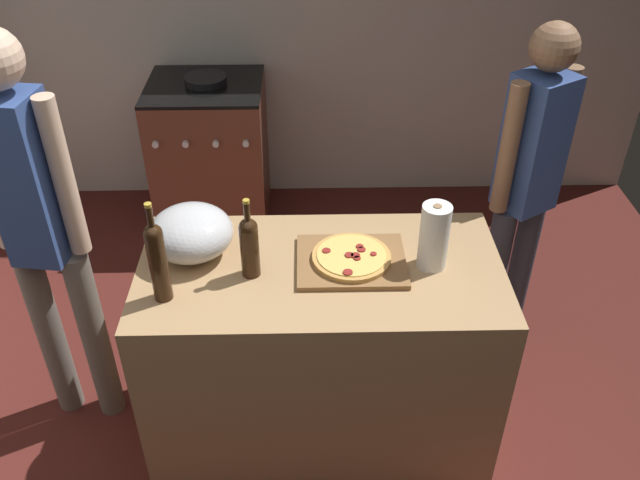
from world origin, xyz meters
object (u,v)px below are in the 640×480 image
(mixing_bowl, at_px, (191,233))
(paper_towel_roll, at_px, (434,237))
(wine_bottle_dark, at_px, (249,244))
(person_in_stripes, at_px, (39,223))
(pizza, at_px, (351,257))
(wine_bottle_amber, at_px, (157,259))
(person_in_red, at_px, (527,180))
(stove, at_px, (211,155))

(mixing_bowl, height_order, paper_towel_roll, paper_towel_roll)
(wine_bottle_dark, relative_size, person_in_stripes, 0.18)
(pizza, xyz_separation_m, wine_bottle_amber, (-0.66, -0.18, 0.14))
(wine_bottle_amber, bearing_deg, person_in_red, 26.16)
(person_in_stripes, bearing_deg, pizza, -6.41)
(pizza, height_order, paper_towel_roll, paper_towel_roll)
(paper_towel_roll, relative_size, person_in_red, 0.16)
(stove, xyz_separation_m, person_in_red, (1.54, -1.13, 0.47))
(stove, bearing_deg, wine_bottle_dark, -77.63)
(mixing_bowl, height_order, wine_bottle_amber, wine_bottle_amber)
(paper_towel_roll, bearing_deg, stove, 121.54)
(pizza, distance_m, stove, 1.89)
(person_in_red, bearing_deg, stove, 143.67)
(mixing_bowl, xyz_separation_m, wine_bottle_dark, (0.23, -0.13, 0.04))
(wine_bottle_dark, distance_m, wine_bottle_amber, 0.32)
(mixing_bowl, xyz_separation_m, stove, (-0.15, 1.59, -0.54))
(wine_bottle_amber, bearing_deg, paper_towel_roll, 9.59)
(stove, xyz_separation_m, person_in_stripes, (-0.42, -1.54, 0.55))
(wine_bottle_dark, distance_m, stove, 1.85)
(pizza, bearing_deg, mixing_bowl, 172.62)
(stove, bearing_deg, person_in_stripes, -105.17)
(mixing_bowl, height_order, person_in_stripes, person_in_stripes)
(pizza, xyz_separation_m, mixing_bowl, (-0.59, 0.08, 0.06))
(mixing_bowl, bearing_deg, person_in_stripes, 174.61)
(stove, bearing_deg, person_in_red, -36.33)
(wine_bottle_amber, xyz_separation_m, person_in_red, (1.46, 0.72, -0.14))
(pizza, bearing_deg, person_in_stripes, 173.59)
(stove, bearing_deg, mixing_bowl, -84.54)
(wine_bottle_dark, xyz_separation_m, person_in_stripes, (-0.80, 0.18, -0.02))
(pizza, xyz_separation_m, person_in_red, (0.80, 0.54, -0.00))
(person_in_red, bearing_deg, paper_towel_roll, -132.29)
(pizza, xyz_separation_m, paper_towel_roll, (0.29, -0.01, 0.10))
(mixing_bowl, relative_size, person_in_red, 0.19)
(mixing_bowl, distance_m, person_in_red, 1.46)
(paper_towel_roll, bearing_deg, pizza, 177.09)
(paper_towel_roll, height_order, wine_bottle_dark, wine_bottle_dark)
(pizza, height_order, wine_bottle_dark, wine_bottle_dark)
(person_in_red, bearing_deg, wine_bottle_amber, -153.84)
(wine_bottle_amber, relative_size, stove, 0.40)
(person_in_stripes, distance_m, person_in_red, 2.00)
(wine_bottle_amber, bearing_deg, stove, 92.58)
(wine_bottle_dark, height_order, stove, wine_bottle_dark)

